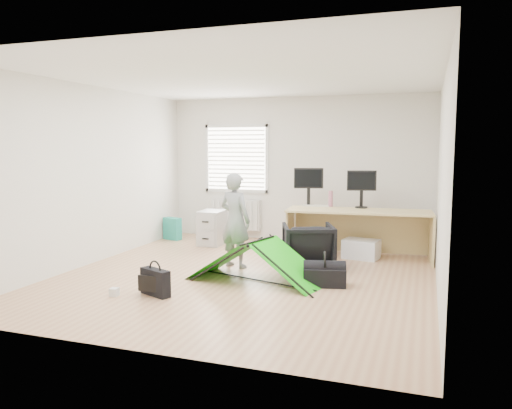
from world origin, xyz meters
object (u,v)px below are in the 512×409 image
(storage_crate, at_px, (361,249))
(duffel_bag, at_px, (324,277))
(desk, at_px, (358,234))
(monitor_right, at_px, (361,194))
(thermos, at_px, (331,199))
(laptop_bag, at_px, (155,282))
(person, at_px, (235,220))
(monitor_left, at_px, (309,192))
(kite, at_px, (257,261))
(filing_cabinet, at_px, (212,228))
(office_chair, at_px, (308,246))

(storage_crate, xyz_separation_m, duffel_bag, (-0.25, -1.77, -0.03))
(desk, height_order, monitor_right, monitor_right)
(thermos, relative_size, laptop_bag, 0.62)
(thermos, xyz_separation_m, person, (-1.13, -1.54, -0.21))
(person, relative_size, laptop_bag, 3.26)
(monitor_left, distance_m, monitor_right, 0.89)
(desk, distance_m, duffel_bag, 1.82)
(desk, xyz_separation_m, laptop_bag, (-2.03, -2.86, -0.23))
(monitor_right, relative_size, duffel_bag, 0.88)
(monitor_left, xyz_separation_m, kite, (-0.18, -2.17, -0.74))
(filing_cabinet, height_order, kite, filing_cabinet)
(filing_cabinet, xyz_separation_m, office_chair, (2.07, -1.18, 0.02))
(storage_crate, bearing_deg, kite, -121.68)
(monitor_right, distance_m, duffel_bag, 2.29)
(storage_crate, bearing_deg, person, -145.04)
(laptop_bag, height_order, duffel_bag, laptop_bag)
(person, bearing_deg, duffel_bag, 174.86)
(kite, bearing_deg, monitor_left, 100.61)
(filing_cabinet, height_order, person, person)
(monitor_right, bearing_deg, laptop_bag, -138.19)
(filing_cabinet, bearing_deg, duffel_bag, -41.27)
(storage_crate, bearing_deg, laptop_bag, -126.41)
(desk, height_order, duffel_bag, desk)
(thermos, bearing_deg, duffel_bag, -81.22)
(monitor_left, bearing_deg, storage_crate, -35.29)
(storage_crate, bearing_deg, thermos, 148.64)
(kite, xyz_separation_m, storage_crate, (1.13, 1.84, -0.12))
(person, relative_size, storage_crate, 2.58)
(desk, distance_m, monitor_right, 0.69)
(filing_cabinet, height_order, laptop_bag, filing_cabinet)
(filing_cabinet, relative_size, thermos, 2.35)
(duffel_bag, bearing_deg, thermos, 84.99)
(desk, distance_m, office_chair, 1.13)
(filing_cabinet, xyz_separation_m, monitor_left, (1.77, 0.09, 0.70))
(monitor_right, relative_size, person, 0.34)
(thermos, relative_size, person, 0.19)
(office_chair, relative_size, laptop_bag, 1.70)
(filing_cabinet, relative_size, office_chair, 0.85)
(monitor_left, distance_m, person, 1.73)
(monitor_right, distance_m, kite, 2.53)
(filing_cabinet, bearing_deg, monitor_right, -0.14)
(laptop_bag, bearing_deg, office_chair, 75.15)
(kite, distance_m, laptop_bag, 1.39)
(filing_cabinet, xyz_separation_m, thermos, (2.15, 0.11, 0.60))
(office_chair, distance_m, person, 1.14)
(person, height_order, kite, person)
(filing_cabinet, xyz_separation_m, storage_crate, (2.72, -0.24, -0.16))
(monitor_right, height_order, kite, monitor_right)
(monitor_left, relative_size, storage_crate, 0.91)
(thermos, bearing_deg, person, -126.25)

